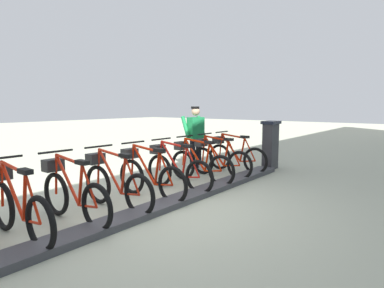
{
  "coord_description": "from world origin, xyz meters",
  "views": [
    {
      "loc": [
        -3.55,
        3.88,
        1.69
      ],
      "look_at": [
        0.5,
        -1.32,
        0.9
      ],
      "focal_mm": 30.28,
      "sensor_mm": 36.0,
      "label": 1
    }
  ],
  "objects_px": {
    "bike_docked_5": "(114,183)",
    "bike_docked_7": "(17,206)",
    "bike_docked_1": "(218,159)",
    "worker_near_rack": "(195,135)",
    "bike_docked_4": "(148,175)",
    "bike_docked_0": "(234,155)",
    "bike_docked_2": "(199,163)",
    "bike_docked_3": "(176,169)",
    "payment_kiosk": "(270,144)",
    "bike_docked_6": "(72,193)"
  },
  "relations": [
    {
      "from": "bike_docked_4",
      "to": "bike_docked_6",
      "type": "xyz_separation_m",
      "value": [
        0.0,
        1.53,
        0.0
      ]
    },
    {
      "from": "bike_docked_4",
      "to": "bike_docked_3",
      "type": "bearing_deg",
      "value": -90.0
    },
    {
      "from": "payment_kiosk",
      "to": "bike_docked_4",
      "type": "bearing_deg",
      "value": 81.8
    },
    {
      "from": "bike_docked_4",
      "to": "bike_docked_0",
      "type": "bearing_deg",
      "value": -90.0
    },
    {
      "from": "bike_docked_1",
      "to": "bike_docked_2",
      "type": "xyz_separation_m",
      "value": [
        0.0,
        0.77,
        0.0
      ]
    },
    {
      "from": "bike_docked_0",
      "to": "bike_docked_4",
      "type": "xyz_separation_m",
      "value": [
        0.0,
        3.07,
        0.0
      ]
    },
    {
      "from": "bike_docked_2",
      "to": "worker_near_rack",
      "type": "distance_m",
      "value": 1.65
    },
    {
      "from": "bike_docked_1",
      "to": "bike_docked_5",
      "type": "bearing_deg",
      "value": 90.0
    },
    {
      "from": "bike_docked_5",
      "to": "bike_docked_6",
      "type": "bearing_deg",
      "value": 90.0
    },
    {
      "from": "worker_near_rack",
      "to": "payment_kiosk",
      "type": "bearing_deg",
      "value": -142.29
    },
    {
      "from": "payment_kiosk",
      "to": "bike_docked_6",
      "type": "relative_size",
      "value": 0.74
    },
    {
      "from": "bike_docked_1",
      "to": "bike_docked_6",
      "type": "xyz_separation_m",
      "value": [
        0.0,
        3.83,
        0.0
      ]
    },
    {
      "from": "bike_docked_5",
      "to": "worker_near_rack",
      "type": "bearing_deg",
      "value": -73.95
    },
    {
      "from": "payment_kiosk",
      "to": "bike_docked_4",
      "type": "xyz_separation_m",
      "value": [
        0.57,
        3.97,
        -0.24
      ]
    },
    {
      "from": "bike_docked_1",
      "to": "bike_docked_3",
      "type": "relative_size",
      "value": 1.0
    },
    {
      "from": "bike_docked_0",
      "to": "bike_docked_3",
      "type": "xyz_separation_m",
      "value": [
        0.0,
        2.3,
        0.0
      ]
    },
    {
      "from": "bike_docked_3",
      "to": "bike_docked_5",
      "type": "distance_m",
      "value": 1.53
    },
    {
      "from": "payment_kiosk",
      "to": "bike_docked_4",
      "type": "height_order",
      "value": "payment_kiosk"
    },
    {
      "from": "bike_docked_1",
      "to": "bike_docked_7",
      "type": "relative_size",
      "value": 1.0
    },
    {
      "from": "bike_docked_1",
      "to": "worker_near_rack",
      "type": "xyz_separation_m",
      "value": [
        1.01,
        -0.45,
        0.48
      ]
    },
    {
      "from": "bike_docked_3",
      "to": "bike_docked_5",
      "type": "bearing_deg",
      "value": 90.0
    },
    {
      "from": "payment_kiosk",
      "to": "bike_docked_5",
      "type": "xyz_separation_m",
      "value": [
        0.57,
        4.74,
        -0.24
      ]
    },
    {
      "from": "bike_docked_4",
      "to": "bike_docked_6",
      "type": "bearing_deg",
      "value": 90.0
    },
    {
      "from": "bike_docked_0",
      "to": "bike_docked_5",
      "type": "distance_m",
      "value": 3.83
    },
    {
      "from": "worker_near_rack",
      "to": "bike_docked_3",
      "type": "bearing_deg",
      "value": 117.05
    },
    {
      "from": "payment_kiosk",
      "to": "bike_docked_0",
      "type": "relative_size",
      "value": 0.74
    },
    {
      "from": "bike_docked_0",
      "to": "bike_docked_4",
      "type": "bearing_deg",
      "value": 90.0
    },
    {
      "from": "bike_docked_3",
      "to": "worker_near_rack",
      "type": "bearing_deg",
      "value": -62.95
    },
    {
      "from": "bike_docked_7",
      "to": "worker_near_rack",
      "type": "height_order",
      "value": "worker_near_rack"
    },
    {
      "from": "bike_docked_4",
      "to": "bike_docked_7",
      "type": "relative_size",
      "value": 1.0
    },
    {
      "from": "bike_docked_5",
      "to": "bike_docked_1",
      "type": "bearing_deg",
      "value": -90.0
    },
    {
      "from": "bike_docked_6",
      "to": "bike_docked_7",
      "type": "relative_size",
      "value": 1.0
    },
    {
      "from": "payment_kiosk",
      "to": "bike_docked_1",
      "type": "xyz_separation_m",
      "value": [
        0.57,
        1.67,
        -0.24
      ]
    },
    {
      "from": "bike_docked_0",
      "to": "payment_kiosk",
      "type": "bearing_deg",
      "value": -122.35
    },
    {
      "from": "bike_docked_7",
      "to": "bike_docked_0",
      "type": "bearing_deg",
      "value": -90.0
    },
    {
      "from": "bike_docked_1",
      "to": "bike_docked_3",
      "type": "bearing_deg",
      "value": 90.0
    },
    {
      "from": "bike_docked_1",
      "to": "worker_near_rack",
      "type": "height_order",
      "value": "worker_near_rack"
    },
    {
      "from": "bike_docked_5",
      "to": "worker_near_rack",
      "type": "height_order",
      "value": "worker_near_rack"
    },
    {
      "from": "bike_docked_2",
      "to": "bike_docked_3",
      "type": "relative_size",
      "value": 1.0
    },
    {
      "from": "bike_docked_1",
      "to": "worker_near_rack",
      "type": "relative_size",
      "value": 1.04
    },
    {
      "from": "bike_docked_3",
      "to": "payment_kiosk",
      "type": "bearing_deg",
      "value": -100.12
    },
    {
      "from": "bike_docked_5",
      "to": "bike_docked_7",
      "type": "bearing_deg",
      "value": 90.0
    },
    {
      "from": "bike_docked_0",
      "to": "bike_docked_2",
      "type": "xyz_separation_m",
      "value": [
        0.0,
        1.53,
        0.0
      ]
    },
    {
      "from": "payment_kiosk",
      "to": "bike_docked_5",
      "type": "relative_size",
      "value": 0.74
    },
    {
      "from": "bike_docked_3",
      "to": "bike_docked_7",
      "type": "bearing_deg",
      "value": 90.0
    },
    {
      "from": "bike_docked_4",
      "to": "bike_docked_1",
      "type": "bearing_deg",
      "value": -90.0
    },
    {
      "from": "bike_docked_2",
      "to": "worker_near_rack",
      "type": "height_order",
      "value": "worker_near_rack"
    },
    {
      "from": "bike_docked_0",
      "to": "bike_docked_1",
      "type": "relative_size",
      "value": 1.0
    },
    {
      "from": "bike_docked_2",
      "to": "bike_docked_7",
      "type": "xyz_separation_m",
      "value": [
        0.0,
        3.83,
        0.0
      ]
    },
    {
      "from": "bike_docked_3",
      "to": "bike_docked_4",
      "type": "height_order",
      "value": "same"
    }
  ]
}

